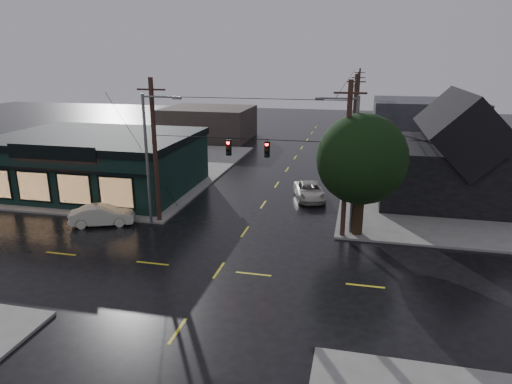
% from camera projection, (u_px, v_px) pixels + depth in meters
% --- Properties ---
extents(ground_plane, '(160.00, 160.00, 0.00)m').
position_uv_depth(ground_plane, '(219.00, 270.00, 25.49)').
color(ground_plane, black).
extents(sidewalk_nw, '(28.00, 28.00, 0.15)m').
position_uv_depth(sidewalk_nw, '(95.00, 167.00, 48.40)').
color(sidewalk_nw, slate).
rests_on(sidewalk_nw, ground).
extents(sidewalk_ne, '(28.00, 28.00, 0.15)m').
position_uv_depth(sidewalk_ne, '(506.00, 192.00, 39.86)').
color(sidewalk_ne, slate).
rests_on(sidewalk_ne, ground).
extents(pizza_shop, '(16.30, 12.34, 4.90)m').
position_uv_depth(pizza_shop, '(99.00, 162.00, 40.03)').
color(pizza_shop, black).
rests_on(pizza_shop, ground).
extents(ne_building, '(12.60, 11.60, 8.75)m').
position_uv_depth(ne_building, '(458.00, 146.00, 36.85)').
color(ne_building, black).
rests_on(ne_building, ground).
extents(corner_tree, '(5.82, 5.82, 7.97)m').
position_uv_depth(corner_tree, '(362.00, 160.00, 28.93)').
color(corner_tree, black).
rests_on(corner_tree, ground).
extents(utility_pole_nw, '(2.00, 0.32, 10.15)m').
position_uv_depth(utility_pole_nw, '(160.00, 222.00, 32.94)').
color(utility_pole_nw, black).
rests_on(utility_pole_nw, ground).
extents(utility_pole_ne, '(2.00, 0.32, 10.15)m').
position_uv_depth(utility_pole_ne, '(342.00, 237.00, 30.16)').
color(utility_pole_ne, black).
rests_on(utility_pole_ne, ground).
extents(utility_pole_far_a, '(2.00, 0.32, 9.65)m').
position_uv_depth(utility_pole_far_a, '(351.00, 164.00, 50.23)').
color(utility_pole_far_a, black).
rests_on(utility_pole_far_a, ground).
extents(utility_pole_far_b, '(2.00, 0.32, 9.15)m').
position_uv_depth(utility_pole_far_b, '(355.00, 134.00, 68.89)').
color(utility_pole_far_b, black).
rests_on(utility_pole_far_b, ground).
extents(utility_pole_far_c, '(2.00, 0.32, 9.15)m').
position_uv_depth(utility_pole_far_c, '(357.00, 117.00, 87.56)').
color(utility_pole_far_c, black).
rests_on(utility_pole_far_c, ground).
extents(span_signal_assembly, '(13.00, 0.48, 1.23)m').
position_uv_depth(span_signal_assembly, '(248.00, 148.00, 29.89)').
color(span_signal_assembly, black).
rests_on(span_signal_assembly, ground).
extents(streetlight_nw, '(5.40, 0.30, 9.15)m').
position_uv_depth(streetlight_nw, '(152.00, 225.00, 32.35)').
color(streetlight_nw, slate).
rests_on(streetlight_nw, ground).
extents(streetlight_ne, '(5.40, 0.30, 9.15)m').
position_uv_depth(streetlight_ne, '(350.00, 234.00, 30.71)').
color(streetlight_ne, slate).
rests_on(streetlight_ne, ground).
extents(bg_building_west, '(12.00, 10.00, 4.40)m').
position_uv_depth(bg_building_west, '(208.00, 123.00, 65.17)').
color(bg_building_west, '#382D28').
rests_on(bg_building_west, ground).
extents(bg_building_east, '(14.00, 12.00, 5.60)m').
position_uv_depth(bg_building_east, '(425.00, 121.00, 63.25)').
color(bg_building_east, '#252429').
rests_on(bg_building_east, ground).
extents(sedan_cream, '(4.61, 3.05, 1.44)m').
position_uv_depth(sedan_cream, '(102.00, 215.00, 32.10)').
color(sedan_cream, beige).
rests_on(sedan_cream, ground).
extents(suv_silver, '(3.45, 5.29, 1.35)m').
position_uv_depth(suv_silver, '(309.00, 191.00, 37.93)').
color(suv_silver, '#BCB7AE').
rests_on(suv_silver, ground).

